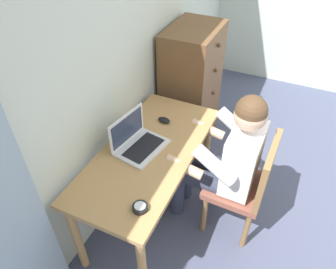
{
  "coord_description": "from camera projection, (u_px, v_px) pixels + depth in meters",
  "views": [
    {
      "loc": [
        -1.82,
        1.05,
        2.18
      ],
      "look_at": [
        -0.35,
        1.73,
        0.81
      ],
      "focal_mm": 33.77,
      "sensor_mm": 36.0,
      "label": 1
    }
  ],
  "objects": [
    {
      "name": "wall_back",
      "position": [
        128.0,
        41.0,
        2.23
      ],
      "size": [
        4.8,
        0.05,
        2.5
      ],
      "primitive_type": "cube",
      "color": "silver",
      "rests_on": "ground_plane"
    },
    {
      "name": "desk",
      "position": [
        149.0,
        161.0,
        2.21
      ],
      "size": [
        1.28,
        0.6,
        0.71
      ],
      "color": "tan",
      "rests_on": "ground_plane"
    },
    {
      "name": "dresser",
      "position": [
        191.0,
        88.0,
        3.0
      ],
      "size": [
        0.61,
        0.45,
        1.17
      ],
      "color": "brown",
      "rests_on": "ground_plane"
    },
    {
      "name": "chair",
      "position": [
        247.0,
        183.0,
        2.23
      ],
      "size": [
        0.43,
        0.41,
        0.87
      ],
      "color": "brown",
      "rests_on": "ground_plane"
    },
    {
      "name": "person_seated",
      "position": [
        225.0,
        157.0,
        2.17
      ],
      "size": [
        0.54,
        0.59,
        1.18
      ],
      "color": "#33384C",
      "rests_on": "ground_plane"
    },
    {
      "name": "laptop",
      "position": [
        137.0,
        141.0,
        2.14
      ],
      "size": [
        0.38,
        0.3,
        0.24
      ],
      "color": "silver",
      "rests_on": "desk"
    },
    {
      "name": "computer_mouse",
      "position": [
        164.0,
        120.0,
        2.38
      ],
      "size": [
        0.08,
        0.11,
        0.03
      ],
      "primitive_type": "ellipsoid",
      "rotation": [
        0.0,
        0.0,
        -0.17
      ],
      "color": "black",
      "rests_on": "desk"
    },
    {
      "name": "desk_clock",
      "position": [
        140.0,
        207.0,
        1.77
      ],
      "size": [
        0.09,
        0.09,
        0.03
      ],
      "color": "black",
      "rests_on": "desk"
    }
  ]
}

